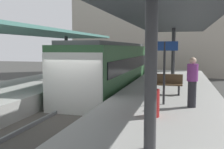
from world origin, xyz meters
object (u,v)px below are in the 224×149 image
(platform_sign, at_px, (164,58))
(litter_bin, at_px, (152,103))
(commuter_train, at_px, (113,67))
(passenger_near_bench, at_px, (64,66))
(platform_bench, at_px, (166,83))
(passenger_far_end, at_px, (192,81))

(platform_sign, xyz_separation_m, litter_bin, (-0.22, -1.75, -1.22))
(commuter_train, bearing_deg, passenger_near_bench, -149.38)
(commuter_train, distance_m, platform_sign, 8.21)
(commuter_train, bearing_deg, platform_bench, -54.05)
(platform_sign, bearing_deg, passenger_near_bench, 139.18)
(commuter_train, bearing_deg, platform_sign, -62.43)
(commuter_train, xyz_separation_m, litter_bin, (3.56, -8.98, -0.33))
(commuter_train, height_order, litter_bin, commuter_train)
(platform_sign, relative_size, passenger_near_bench, 1.29)
(platform_bench, bearing_deg, passenger_near_bench, 151.42)
(platform_bench, xyz_separation_m, litter_bin, (-0.16, -3.85, -0.06))
(litter_bin, bearing_deg, platform_sign, 82.80)
(passenger_near_bench, bearing_deg, platform_bench, -28.58)
(commuter_train, bearing_deg, passenger_far_end, -57.56)
(platform_bench, relative_size, passenger_near_bench, 0.82)
(passenger_far_end, bearing_deg, platform_sign, 168.68)
(litter_bin, distance_m, passenger_near_bench, 9.70)
(platform_sign, bearing_deg, platform_bench, 91.56)
(litter_bin, bearing_deg, passenger_far_end, 53.35)
(commuter_train, xyz_separation_m, platform_sign, (3.78, -7.23, 0.90))
(platform_bench, height_order, litter_bin, platform_bench)
(platform_bench, distance_m, passenger_near_bench, 7.35)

